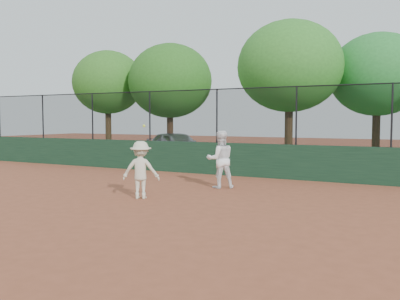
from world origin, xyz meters
The scene contains 11 objects.
ground centered at (0.00, 0.00, 0.00)m, with size 80.00×80.00×0.00m, color brown.
back_wall centered at (0.00, 6.00, 0.60)m, with size 26.00×0.20×1.20m, color #1A3A24.
grass_strip centered at (0.00, 12.00, 0.00)m, with size 36.00×12.00×0.01m, color #2C571B.
parked_car centered at (-4.91, 10.44, 0.73)m, with size 1.72×4.27×1.46m, color #A6ABB0.
player_second centered at (1.00, 3.13, 0.87)m, with size 0.84×0.66×1.73m, color white.
player_main centered at (-0.07, 0.53, 0.75)m, with size 1.11×0.90×1.94m.
fence_assembly centered at (-0.03, 6.00, 2.24)m, with size 26.00×0.06×2.00m.
tree_0 centered at (-10.38, 11.77, 4.21)m, with size 4.28×3.89×6.07m.
tree_1 centered at (-6.12, 11.79, 4.13)m, with size 4.66×4.23×6.15m.
tree_2 centered at (0.88, 10.58, 4.41)m, with size 4.73×4.30×6.46m.
tree_3 centered at (4.31, 12.71, 4.07)m, with size 4.34×3.94×5.96m.
Camera 1 is at (6.70, -8.95, 2.08)m, focal length 40.00 mm.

